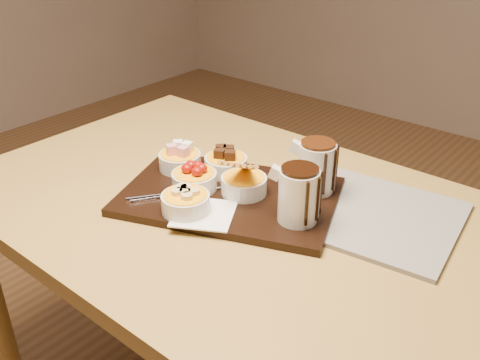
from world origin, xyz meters
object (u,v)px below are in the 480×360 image
Objects in this scene: pitcher_milk_chocolate at (316,168)px; bowl_strawberries at (194,181)px; dining_table at (228,237)px; pitcher_dark_chocolate at (299,196)px; newspaper at (363,212)px; serving_board at (230,196)px.

bowl_strawberries is at bearing -163.61° from pitcher_milk_chocolate.
pitcher_milk_chocolate is (0.21, 0.16, 0.04)m from bowl_strawberries.
dining_table is 10.88× the size of pitcher_milk_chocolate.
bowl_strawberries is at bearing 167.35° from pitcher_dark_chocolate.
newspaper is at bearing -18.68° from pitcher_milk_chocolate.
serving_board is at bearing -158.20° from pitcher_milk_chocolate.
serving_board is 4.60× the size of bowl_strawberries.
pitcher_dark_chocolate is (0.18, 0.00, 0.06)m from serving_board.
serving_board is (0.00, 0.00, 0.11)m from dining_table.
pitcher_dark_chocolate reaches higher than serving_board.
newspaper is at bearing 6.53° from serving_board.
pitcher_milk_chocolate is (-0.04, 0.12, 0.00)m from pitcher_dark_chocolate.
serving_board is at bearing 25.04° from bowl_strawberries.
pitcher_dark_chocolate is 1.00× the size of pitcher_milk_chocolate.
dining_table is 12.00× the size of bowl_strawberries.
pitcher_dark_chocolate reaches higher than newspaper.
dining_table is 0.16m from bowl_strawberries.
bowl_strawberries is at bearing -176.42° from serving_board.
serving_board is at bearing 24.93° from dining_table.
serving_board is 0.20m from pitcher_milk_chocolate.
bowl_strawberries is at bearing -154.95° from dining_table.
pitcher_dark_chocolate is at bearing -128.14° from newspaper.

